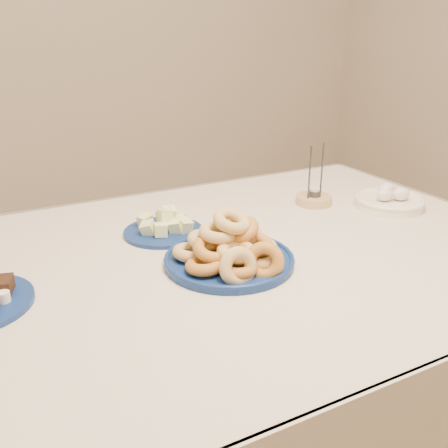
% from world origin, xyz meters
% --- Properties ---
extents(dining_table, '(1.71, 1.11, 0.75)m').
position_xyz_m(dining_table, '(0.00, 0.00, 0.64)').
color(dining_table, brown).
rests_on(dining_table, ground).
extents(donut_platter, '(0.36, 0.36, 0.14)m').
position_xyz_m(donut_platter, '(0.01, -0.07, 0.78)').
color(donut_platter, navy).
rests_on(donut_platter, dining_table).
extents(melon_plate, '(0.29, 0.29, 0.07)m').
position_xyz_m(melon_plate, '(-0.05, 0.19, 0.77)').
color(melon_plate, navy).
rests_on(melon_plate, dining_table).
extents(candle_holder, '(0.14, 0.14, 0.19)m').
position_xyz_m(candle_holder, '(0.45, 0.20, 0.77)').
color(candle_holder, tan).
rests_on(candle_holder, dining_table).
extents(egg_bowl, '(0.24, 0.24, 0.07)m').
position_xyz_m(egg_bowl, '(0.64, 0.06, 0.77)').
color(egg_bowl, white).
rests_on(egg_bowl, dining_table).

